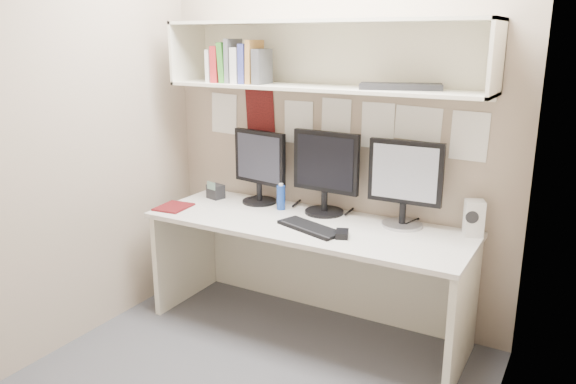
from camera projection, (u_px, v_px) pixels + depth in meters
The scene contains 19 objects.
floor at pixel (252, 381), 3.08m from camera, with size 2.40×2.00×0.01m, color #444449.
wall_back at pixel (334, 122), 3.58m from camera, with size 2.40×0.02×2.60m, color gray.
wall_front at pixel (84, 197), 1.90m from camera, with size 2.40×0.02×2.60m, color gray.
wall_left at pixel (77, 129), 3.30m from camera, with size 0.02×2.00×2.60m, color gray.
wall_right at pixel (506, 177), 2.17m from camera, with size 0.02×2.00×2.60m, color gray.
desk at pixel (307, 277), 3.53m from camera, with size 2.00×0.70×0.73m.
overhead_hutch at pixel (325, 55), 3.35m from camera, with size 2.00×0.38×0.40m.
pinned_papers at pixel (333, 130), 3.58m from camera, with size 1.92×0.01×0.48m, color white, non-canonical shape.
monitor_left at pixel (260, 164), 3.77m from camera, with size 0.42×0.23×0.49m.
monitor_center at pixel (325, 170), 3.54m from camera, with size 0.45×0.25×0.53m.
monitor_right at pixel (405, 181), 3.29m from camera, with size 0.44×0.24×0.52m.
keyboard at pixel (310, 228), 3.29m from camera, with size 0.42×0.15×0.02m, color black.
mouse at pixel (342, 234), 3.17m from camera, with size 0.07×0.11×0.04m, color black.
speaker at pixel (474, 218), 3.17m from camera, with size 0.13×0.14×0.21m.
blue_bottle at pixel (281, 197), 3.66m from camera, with size 0.06×0.06×0.18m.
maroon_notebook at pixel (174, 207), 3.71m from camera, with size 0.19×0.23×0.01m, color #520E11.
desk_phone at pixel (216, 191), 3.93m from camera, with size 0.12×0.12×0.13m.
book_stack at pixel (239, 64), 3.54m from camera, with size 0.40×0.17×0.27m.
hutch_tray at pixel (401, 86), 3.13m from camera, with size 0.45×0.17×0.03m, color black.
Camera 1 is at (1.50, -2.25, 1.82)m, focal length 35.00 mm.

